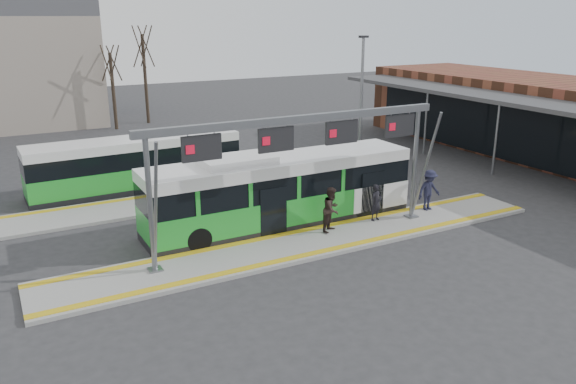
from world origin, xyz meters
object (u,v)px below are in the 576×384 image
(gantry, at_px, (303,142))
(passenger_c, at_px, (429,190))
(passenger_b, at_px, (332,209))
(hero_bus, at_px, (280,192))
(passenger_a, at_px, (376,202))

(gantry, relative_size, passenger_c, 6.62)
(passenger_b, bearing_deg, passenger_c, -30.64)
(passenger_b, xyz_separation_m, passenger_c, (5.57, 0.14, 0.00))
(hero_bus, relative_size, passenger_b, 6.31)
(passenger_a, bearing_deg, passenger_b, 171.34)
(gantry, relative_size, passenger_a, 7.73)
(gantry, bearing_deg, passenger_c, 3.63)
(gantry, xyz_separation_m, passenger_c, (7.20, 0.46, -3.17))
(hero_bus, distance_m, passenger_c, 7.24)
(hero_bus, xyz_separation_m, passenger_a, (3.88, -1.93, -0.56))
(passenger_b, bearing_deg, passenger_a, -28.20)
(passenger_a, bearing_deg, gantry, 174.12)
(hero_bus, distance_m, passenger_a, 4.37)
(gantry, distance_m, passenger_b, 3.58)
(gantry, bearing_deg, passenger_a, 6.69)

